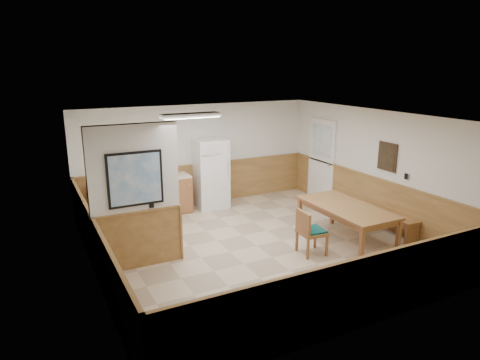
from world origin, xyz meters
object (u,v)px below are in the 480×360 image
refrigerator (211,173)px  fire_extinguisher (176,167)px  soap_bottle (111,177)px  dining_bench (386,216)px  dining_table (346,210)px  dining_chair (308,229)px

refrigerator → fire_extinguisher: 0.89m
fire_extinguisher → soap_bottle: 1.51m
refrigerator → fire_extinguisher: refrigerator is taller
fire_extinguisher → dining_bench: bearing=-62.9°
refrigerator → soap_bottle: bearing=-177.4°
dining_bench → dining_table: bearing=-174.5°
dining_table → dining_chair: (-1.00, -0.12, -0.17)m
dining_bench → dining_chair: (-2.14, -0.19, 0.15)m
soap_bottle → fire_extinguisher: bearing=1.3°
dining_chair → refrigerator: bearing=102.7°
dining_table → soap_bottle: size_ratio=8.12×
refrigerator → soap_bottle: 2.38m
refrigerator → dining_bench: refrigerator is taller
soap_bottle → refrigerator: bearing=-1.0°
fire_extinguisher → soap_bottle: bearing=161.6°
dining_chair → fire_extinguisher: bearing=115.9°
dining_chair → soap_bottle: (-2.85, 3.42, 0.53)m
dining_chair → soap_bottle: bearing=134.5°
dining_bench → fire_extinguisher: bearing=139.0°
soap_bottle → dining_chair: bearing=-50.3°
soap_bottle → dining_table: bearing=-40.6°
dining_table → fire_extinguisher: bearing=125.2°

